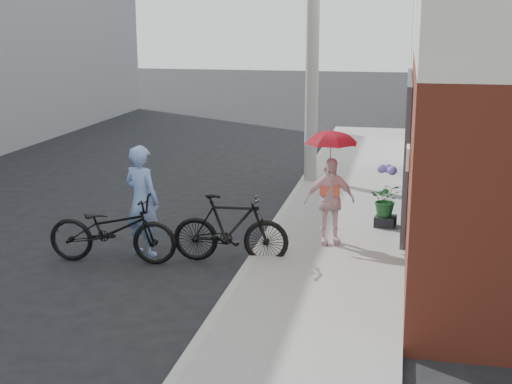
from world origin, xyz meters
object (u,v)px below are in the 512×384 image
(bike_left, at_px, (112,229))
(bike_right, at_px, (231,229))
(officer, at_px, (142,201))
(utility_pole, at_px, (313,24))
(kimono_woman, at_px, (329,201))
(planter, at_px, (385,221))

(bike_left, distance_m, bike_right, 1.79)
(bike_right, bearing_deg, bike_left, 97.34)
(officer, height_order, bike_right, officer)
(utility_pole, xyz_separation_m, kimono_woman, (0.89, -4.45, -2.69))
(bike_right, bearing_deg, officer, 82.93)
(bike_right, height_order, planter, bike_right)
(bike_right, height_order, kimono_woman, kimono_woman)
(utility_pole, height_order, bike_right, utility_pole)
(bike_right, xyz_separation_m, planter, (2.25, 2.01, -0.32))
(bike_right, distance_m, kimono_woman, 1.67)
(kimono_woman, distance_m, planter, 1.55)
(bike_left, xyz_separation_m, bike_right, (1.75, 0.37, 0.01))
(officer, bearing_deg, planter, -130.15)
(kimono_woman, bearing_deg, planter, 32.77)
(officer, distance_m, bike_right, 1.47)
(bike_left, distance_m, kimono_woman, 3.39)
(utility_pole, relative_size, kimono_woman, 5.04)
(utility_pole, height_order, bike_left, utility_pole)
(utility_pole, distance_m, officer, 6.19)
(bike_left, distance_m, planter, 4.67)
(kimono_woman, relative_size, planter, 4.03)
(planter, bearing_deg, utility_pole, 117.90)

